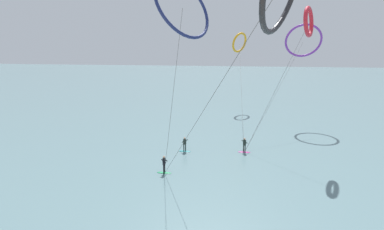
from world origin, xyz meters
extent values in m
cube|color=slate|center=(0.00, 107.51, 0.04)|extent=(400.00, 200.00, 0.08)
ellipsoid|color=#199351|center=(-3.51, 26.84, 0.11)|extent=(1.40, 0.40, 0.06)
cylinder|color=black|center=(-3.50, 26.98, 0.54)|extent=(0.12, 0.12, 0.80)
cylinder|color=black|center=(-3.51, 26.70, 0.54)|extent=(0.12, 0.12, 0.80)
cube|color=black|center=(-3.51, 26.84, 1.25)|extent=(0.21, 0.33, 0.62)
sphere|color=tan|center=(-3.51, 26.84, 1.67)|extent=(0.22, 0.22, 0.22)
cylinder|color=black|center=(-3.50, 27.18, 1.30)|extent=(0.51, 0.11, 0.39)
cylinder|color=black|center=(-3.52, 26.74, 1.30)|extent=(0.51, 0.11, 0.39)
ellipsoid|color=teal|center=(-2.94, 33.53, 0.11)|extent=(1.40, 0.40, 0.06)
cylinder|color=#1E2823|center=(-3.02, 33.42, 0.54)|extent=(0.12, 0.12, 0.80)
cylinder|color=#1E2823|center=(-2.87, 33.65, 0.54)|extent=(0.12, 0.12, 0.80)
cube|color=#1E2823|center=(-2.94, 33.53, 1.25)|extent=(0.34, 0.38, 0.62)
sphere|color=tan|center=(-2.94, 33.53, 1.67)|extent=(0.22, 0.22, 0.22)
cylinder|color=#1E2823|center=(-3.06, 33.47, 1.30)|extent=(0.47, 0.34, 0.39)
cylinder|color=#1E2823|center=(-2.82, 33.84, 1.30)|extent=(0.47, 0.34, 0.39)
ellipsoid|color=#CC288E|center=(3.78, 34.48, 0.11)|extent=(1.40, 0.40, 0.06)
cylinder|color=#1E2823|center=(3.69, 34.59, 0.54)|extent=(0.12, 0.12, 0.80)
cylinder|color=#1E2823|center=(3.87, 34.37, 0.54)|extent=(0.12, 0.12, 0.80)
cube|color=#1E2823|center=(3.78, 34.48, 1.25)|extent=(0.36, 0.37, 0.62)
sphere|color=tan|center=(3.78, 34.48, 1.67)|extent=(0.22, 0.22, 0.22)
cylinder|color=#1E2823|center=(3.64, 34.77, 1.30)|extent=(0.45, 0.39, 0.39)
cylinder|color=#1E2823|center=(3.92, 34.43, 1.30)|extent=(0.45, 0.39, 0.39)
torus|color=orange|center=(1.65, 62.26, 12.70)|extent=(3.41, 3.98, 3.86)
cylinder|color=#3F3F3F|center=(2.71, 48.37, 6.25)|extent=(2.15, 27.79, 12.53)
cylinder|color=#3F3F3F|center=(1.04, 20.33, 7.27)|extent=(9.13, 13.05, 14.55)
torus|color=navy|center=(-1.01, 24.00, 14.80)|extent=(5.10, 6.00, 4.96)
cylinder|color=#3F3F3F|center=(-2.26, 25.42, 7.34)|extent=(2.53, 2.87, 14.69)
torus|color=purple|center=(11.69, 50.93, 12.77)|extent=(5.64, 3.17, 4.99)
cylinder|color=#3F3F3F|center=(7.73, 42.71, 6.30)|extent=(7.94, 16.47, 12.62)
torus|color=red|center=(10.04, 36.30, 14.46)|extent=(1.85, 3.32, 3.30)
cylinder|color=#3F3F3F|center=(6.91, 35.39, 7.12)|extent=(6.29, 1.85, 14.25)
camera|label=1|loc=(4.45, -0.98, 11.77)|focal=30.14mm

